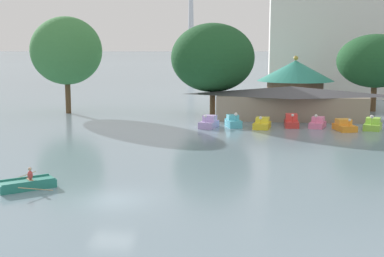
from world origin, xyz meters
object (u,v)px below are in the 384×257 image
Objects in this scene: pedal_boat_red at (291,122)px; background_building_block at (373,30)px; boathouse at (290,102)px; shoreline_tree_mid at (213,58)px; shoreline_tree_tall_left at (66,51)px; pedal_boat_yellow at (262,124)px; pedal_boat_orange at (344,126)px; green_roof_pavilion at (295,79)px; rowboat_with_rower at (27,184)px; pedal_boat_lavender at (209,123)px; pedal_boat_pink at (318,123)px; shoreline_tree_right at (375,61)px; pedal_boat_cyan at (233,122)px; pedal_boat_lime at (373,125)px.

pedal_boat_red is 0.08× the size of background_building_block.
boathouse is 1.62× the size of shoreline_tree_mid.
shoreline_tree_tall_left is 19.16m from shoreline_tree_mid.
pedal_boat_yellow reaches higher than pedal_boat_orange.
shoreline_tree_mid reaches higher than boathouse.
pedal_boat_orange is 36.31m from shoreline_tree_tall_left.
green_roof_pavilion reaches higher than pedal_boat_red.
rowboat_with_rower is 1.34× the size of pedal_boat_lavender.
pedal_boat_lavender is at bearing -86.66° from shoreline_tree_mid.
boathouse is at bearing -161.80° from pedal_boat_orange.
pedal_boat_pink is 0.29× the size of shoreline_tree_right.
background_building_block is (33.89, 68.14, 11.45)m from rowboat_with_rower.
shoreline_tree_right is (18.14, 16.44, 6.27)m from pedal_boat_cyan.
rowboat_with_rower is 0.35× the size of green_roof_pavilion.
shoreline_tree_right reaches higher than rowboat_with_rower.
rowboat_with_rower is 0.32× the size of shoreline_tree_tall_left.
pedal_boat_red is 0.25× the size of shoreline_tree_mid.
pedal_boat_orange is (14.33, -0.02, -0.06)m from pedal_boat_lavender.
shoreline_tree_tall_left is (-22.33, 8.92, 7.65)m from pedal_boat_cyan.
boathouse is 1.66× the size of green_roof_pavilion.
pedal_boat_pink is 0.93× the size of pedal_boat_lime.
shoreline_tree_tall_left reaches higher than shoreline_tree_right.
pedal_boat_lavender is 17.43m from pedal_boat_lime.
rowboat_with_rower is 0.21× the size of boathouse.
shoreline_tree_mid is at bearing 167.20° from boathouse.
pedal_boat_cyan reaches higher than pedal_boat_lime.
pedal_boat_lavender is at bearing -120.85° from background_building_block.
pedal_boat_yellow is 0.29× the size of shoreline_tree_right.
rowboat_with_rower is 1.34× the size of pedal_boat_pink.
rowboat_with_rower is 38.49m from boathouse.
pedal_boat_cyan is 9.73m from boathouse.
pedal_boat_lime reaches higher than rowboat_with_rower.
pedal_boat_pink is 7.02m from boathouse.
pedal_boat_lavender is 0.29× the size of shoreline_tree_right.
green_roof_pavilion reaches higher than pedal_boat_lime.
pedal_boat_lavender is 23.38m from shoreline_tree_tall_left.
background_building_block is (16.05, 34.09, 9.64)m from boathouse.
pedal_boat_lavender is 27.80m from shoreline_tree_right.
pedal_boat_lavender reaches higher than rowboat_with_rower.
background_building_block reaches higher than pedal_boat_pink.
pedal_boat_yellow is 0.26× the size of green_roof_pavilion.
pedal_boat_pink is 44.02m from background_building_block.
background_building_block is (10.83, 42.15, 11.26)m from pedal_boat_orange.
pedal_boat_lime is 11.00m from boathouse.
shoreline_tree_mid is at bearing -99.98° from pedal_boat_lime.
pedal_boat_pink reaches higher than rowboat_with_rower.
pedal_boat_red is 22.04m from green_roof_pavilion.
shoreline_tree_tall_left reaches higher than rowboat_with_rower.
green_roof_pavilion is at bearing 174.92° from pedal_boat_red.
green_roof_pavilion is 0.91× the size of shoreline_tree_tall_left.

